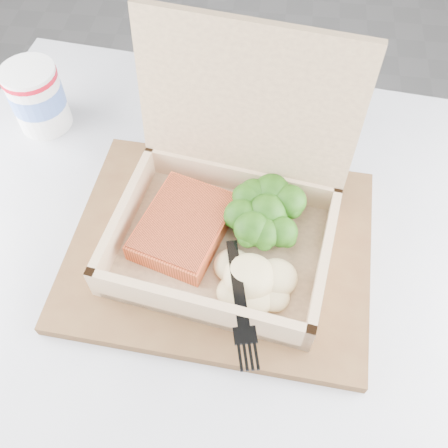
# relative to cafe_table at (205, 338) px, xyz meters

# --- Properties ---
(floor) EXTENTS (4.00, 4.00, 0.00)m
(floor) POSITION_rel_cafe_table_xyz_m (-0.03, 0.30, -0.53)
(floor) COLOR gray
(floor) RESTS_ON ground
(cafe_table) EXTENTS (0.83, 0.83, 0.71)m
(cafe_table) POSITION_rel_cafe_table_xyz_m (0.00, 0.00, 0.00)
(cafe_table) COLOR black
(cafe_table) RESTS_ON floor
(serving_tray) EXTENTS (0.37, 0.30, 0.02)m
(serving_tray) POSITION_rel_cafe_table_xyz_m (0.02, 0.04, 0.19)
(serving_tray) COLOR brown
(serving_tray) RESTS_ON cafe_table
(takeout_container) EXTENTS (0.27, 0.24, 0.23)m
(takeout_container) POSITION_rel_cafe_table_xyz_m (0.03, 0.07, 0.25)
(takeout_container) COLOR tan
(takeout_container) RESTS_ON serving_tray
(salmon_fillet) EXTENTS (0.12, 0.14, 0.02)m
(salmon_fillet) POSITION_rel_cafe_table_xyz_m (-0.02, 0.05, 0.22)
(salmon_fillet) COLOR #E5572C
(salmon_fillet) RESTS_ON takeout_container
(broccoli_pile) EXTENTS (0.10, 0.10, 0.04)m
(broccoli_pile) POSITION_rel_cafe_table_xyz_m (0.07, 0.07, 0.23)
(broccoli_pile) COLOR #2D6B17
(broccoli_pile) RESTS_ON takeout_container
(mashed_potatoes) EXTENTS (0.09, 0.08, 0.03)m
(mashed_potatoes) POSITION_rel_cafe_table_xyz_m (0.06, -0.01, 0.22)
(mashed_potatoes) COLOR #F6E19F
(mashed_potatoes) RESTS_ON takeout_container
(plastic_fork) EXTENTS (0.05, 0.16, 0.02)m
(plastic_fork) POSITION_rel_cafe_table_xyz_m (0.04, -0.00, 0.24)
(plastic_fork) COLOR black
(plastic_fork) RESTS_ON mashed_potatoes
(paper_cup) EXTENTS (0.07, 0.07, 0.09)m
(paper_cup) POSITION_rel_cafe_table_xyz_m (-0.26, 0.22, 0.23)
(paper_cup) COLOR silver
(paper_cup) RESTS_ON cafe_table
(receipt) EXTENTS (0.14, 0.17, 0.00)m
(receipt) POSITION_rel_cafe_table_xyz_m (0.07, 0.21, 0.18)
(receipt) COLOR white
(receipt) RESTS_ON cafe_table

